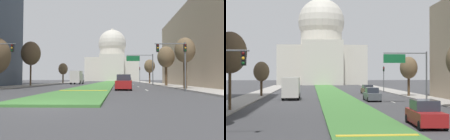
{
  "view_description": "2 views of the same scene",
  "coord_description": "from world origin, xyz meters",
  "views": [
    {
      "loc": [
        3.51,
        -10.02,
        1.36
      ],
      "look_at": [
        1.44,
        62.55,
        4.26
      ],
      "focal_mm": 34.56,
      "sensor_mm": 36.0,
      "label": 1
    },
    {
      "loc": [
        -3.83,
        -8.35,
        3.72
      ],
      "look_at": [
        1.61,
        62.05,
        4.42
      ],
      "focal_mm": 56.66,
      "sensor_mm": 36.0,
      "label": 2
    }
  ],
  "objects": [
    {
      "name": "capitol_building",
      "position": [
        0.0,
        118.58,
        11.95
      ],
      "size": [
        29.79,
        28.58,
        31.46
      ],
      "color": "beige",
      "rests_on": "ground_plane"
    },
    {
      "name": "sedan_midblock",
      "position": [
        4.45,
        39.05,
        0.85
      ],
      "size": [
        1.84,
        4.6,
        1.82
      ],
      "color": "#4C5156",
      "rests_on": "ground_plane"
    },
    {
      "name": "traffic_light_far_right",
      "position": [
        10.58,
        60.6,
        3.31
      ],
      "size": [
        0.28,
        0.35,
        5.2
      ],
      "color": "#515456",
      "rests_on": "ground_plane"
    },
    {
      "name": "street_tree_right_mid",
      "position": [
        11.86,
        27.64,
        5.08
      ],
      "size": [
        2.97,
        2.97,
        7.0
      ],
      "color": "#4C3823",
      "rests_on": "ground_plane"
    },
    {
      "name": "traffic_light_near_right",
      "position": [
        9.74,
        12.8,
        3.8
      ],
      "size": [
        3.34,
        0.35,
        5.2
      ],
      "color": "#515456",
      "rests_on": "ground_plane"
    },
    {
      "name": "street_tree_right_near",
      "position": [
        11.61,
        16.23,
        4.71
      ],
      "size": [
        2.44,
        2.44,
        6.35
      ],
      "color": "#4C3823",
      "rests_on": "ground_plane"
    },
    {
      "name": "midrise_block_right",
      "position": [
        22.64,
        29.99,
        7.19
      ],
      "size": [
        15.12,
        33.26,
        14.38
      ],
      "primitive_type": "cube",
      "color": "tan",
      "rests_on": "ground_plane"
    },
    {
      "name": "grass_median",
      "position": [
        0.0,
        53.66,
        0.07
      ],
      "size": [
        5.37,
        107.32,
        0.14
      ],
      "primitive_type": "cube",
      "color": "#427A38",
      "rests_on": "ground_plane"
    },
    {
      "name": "median_curb_nose",
      "position": [
        0.0,
        11.79,
        0.16
      ],
      "size": [
        4.83,
        0.5,
        0.04
      ],
      "primitive_type": "cube",
      "color": "gold",
      "rests_on": "grass_median"
    },
    {
      "name": "sidewalk_left",
      "position": [
        -13.08,
        47.7,
        0.07
      ],
      "size": [
        4.0,
        107.32,
        0.15
      ],
      "primitive_type": "cube",
      "color": "#9E9991",
      "rests_on": "ground_plane"
    },
    {
      "name": "street_tree_left_far",
      "position": [
        -11.74,
        49.11,
        4.0
      ],
      "size": [
        2.54,
        2.54,
        5.64
      ],
      "color": "#4C3823",
      "rests_on": "ground_plane"
    },
    {
      "name": "street_tree_right_far",
      "position": [
        11.86,
        47.28,
        4.61
      ],
      "size": [
        2.82,
        2.82,
        6.43
      ],
      "color": "#4C3823",
      "rests_on": "ground_plane"
    },
    {
      "name": "ground_plane",
      "position": [
        0.0,
        59.62,
        0.0
      ],
      "size": [
        262.33,
        262.33,
        0.0
      ],
      "primitive_type": "plane",
      "color": "#3D3D3F"
    },
    {
      "name": "overhead_guide_sign",
      "position": [
        8.67,
        35.28,
        4.65
      ],
      "size": [
        5.63,
        0.2,
        6.5
      ],
      "color": "#515456",
      "rests_on": "ground_plane"
    },
    {
      "name": "box_truck_delivery",
      "position": [
        -6.62,
        42.72,
        1.68
      ],
      "size": [
        2.4,
        6.4,
        3.2
      ],
      "color": "#BCBCC1",
      "rests_on": "ground_plane"
    },
    {
      "name": "street_tree_left_mid",
      "position": [
        -11.79,
        27.17,
        5.77
      ],
      "size": [
        3.31,
        3.31,
        7.86
      ],
      "color": "#4C3823",
      "rests_on": "ground_plane"
    },
    {
      "name": "sedan_distant",
      "position": [
        6.55,
        55.45,
        0.79
      ],
      "size": [
        2.05,
        4.69,
        1.67
      ],
      "color": "brown",
      "rests_on": "ground_plane"
    },
    {
      "name": "sidewalk_right",
      "position": [
        13.08,
        47.7,
        0.07
      ],
      "size": [
        4.0,
        107.32,
        0.15
      ],
      "primitive_type": "cube",
      "color": "#9E9991",
      "rests_on": "ground_plane"
    },
    {
      "name": "lane_dashes_right",
      "position": [
        6.88,
        34.61,
        0.0
      ],
      "size": [
        0.16,
        34.41,
        0.01
      ],
      "color": "silver",
      "rests_on": "ground_plane"
    },
    {
      "name": "sedan_lead_stopped",
      "position": [
        4.2,
        16.01,
        0.86
      ],
      "size": [
        2.14,
        4.75,
        1.85
      ],
      "color": "maroon",
      "rests_on": "ground_plane"
    }
  ]
}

